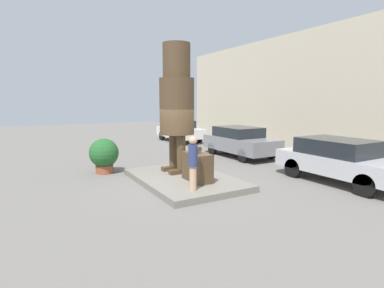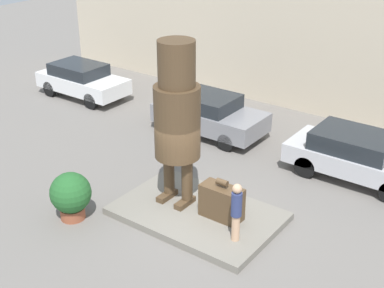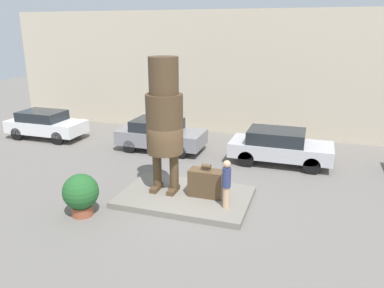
# 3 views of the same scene
# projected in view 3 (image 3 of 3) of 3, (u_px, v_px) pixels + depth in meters

# --- Properties ---
(ground_plane) EXTENTS (60.00, 60.00, 0.00)m
(ground_plane) POSITION_uv_depth(u_px,v_px,m) (185.00, 199.00, 12.90)
(ground_plane) COLOR slate
(pedestal) EXTENTS (4.41, 2.90, 0.20)m
(pedestal) POSITION_uv_depth(u_px,v_px,m) (185.00, 197.00, 12.87)
(pedestal) COLOR slate
(pedestal) RESTS_ON ground_plane
(building_backdrop) EXTENTS (28.00, 0.60, 6.60)m
(building_backdrop) POSITION_uv_depth(u_px,v_px,m) (241.00, 74.00, 20.17)
(building_backdrop) COLOR beige
(building_backdrop) RESTS_ON ground_plane
(statue_figure) EXTENTS (1.24, 1.24, 4.60)m
(statue_figure) POSITION_uv_depth(u_px,v_px,m) (164.00, 115.00, 12.39)
(statue_figure) COLOR #4C3823
(statue_figure) RESTS_ON pedestal
(giant_suitcase) EXTENTS (1.15, 0.54, 1.15)m
(giant_suitcase) POSITION_uv_depth(u_px,v_px,m) (206.00, 183.00, 12.60)
(giant_suitcase) COLOR #4C3823
(giant_suitcase) RESTS_ON pedestal
(tourist) EXTENTS (0.27, 0.27, 1.59)m
(tourist) POSITION_uv_depth(u_px,v_px,m) (226.00, 182.00, 11.63)
(tourist) COLOR tan
(tourist) RESTS_ON pedestal
(parked_car_white) EXTENTS (4.10, 1.76, 1.47)m
(parked_car_white) POSITION_uv_depth(u_px,v_px,m) (45.00, 124.00, 19.87)
(parked_car_white) COLOR silver
(parked_car_white) RESTS_ON ground_plane
(parked_car_grey) EXTENTS (4.10, 1.88, 1.49)m
(parked_car_grey) POSITION_uv_depth(u_px,v_px,m) (160.00, 134.00, 17.91)
(parked_car_grey) COLOR gray
(parked_car_grey) RESTS_ON ground_plane
(parked_car_silver) EXTENTS (4.31, 1.89, 1.49)m
(parked_car_silver) POSITION_uv_depth(u_px,v_px,m) (279.00, 146.00, 16.12)
(parked_car_silver) COLOR #B7B7BC
(parked_car_silver) RESTS_ON ground_plane
(planter_pot) EXTENTS (1.12, 1.12, 1.36)m
(planter_pot) POSITION_uv_depth(u_px,v_px,m) (81.00, 193.00, 11.63)
(planter_pot) COLOR brown
(planter_pot) RESTS_ON ground_plane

